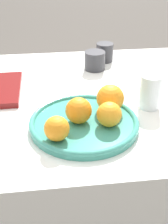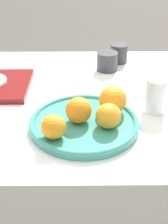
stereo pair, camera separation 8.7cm
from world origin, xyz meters
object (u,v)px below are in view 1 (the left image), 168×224
orange_0 (57,129)px  fruit_platter (84,123)px  cup_0 (105,52)px  cup_1 (95,61)px  orange_1 (79,111)px  orange_3 (110,98)px  water_glass (150,92)px  orange_2 (109,114)px

orange_0 → fruit_platter: bearing=43.8°
cup_0 → cup_1: size_ratio=0.93×
orange_1 → orange_3: size_ratio=0.90×
orange_1 → water_glass: size_ratio=0.69×
fruit_platter → orange_0: size_ratio=4.74×
water_glass → cup_0: (-0.07, 0.41, -0.02)m
fruit_platter → orange_1: 0.04m
fruit_platter → orange_2: 0.08m
orange_3 → cup_1: orange_3 is taller
fruit_platter → cup_1: (0.10, 0.42, 0.02)m
orange_0 → orange_2: (0.15, 0.05, 0.00)m
cup_1 → water_glass: bearing=-69.1°
fruit_platter → orange_3: (0.09, 0.05, 0.05)m
orange_3 → water_glass: bearing=15.8°
cup_1 → orange_3: bearing=-91.6°
orange_3 → water_glass: water_glass is taller
orange_1 → water_glass: (0.23, 0.09, -0.00)m
orange_2 → water_glass: size_ratio=0.65×
orange_0 → orange_1: bearing=50.1°
orange_0 → water_glass: (0.30, 0.17, 0.00)m
orange_2 → cup_0: size_ratio=0.91×
cup_1 → orange_2: bearing=-93.7°
orange_3 → water_glass: (0.13, 0.04, -0.01)m
orange_3 → cup_1: 0.36m
orange_3 → cup_0: size_ratio=1.07×
orange_2 → cup_1: (0.03, 0.44, -0.02)m
orange_1 → orange_2: (0.08, -0.03, -0.00)m
orange_2 → cup_1: 0.44m
cup_0 → cup_1: (-0.06, -0.08, -0.00)m
orange_0 → orange_2: orange_2 is taller
orange_0 → orange_3: orange_3 is taller
orange_2 → water_glass: 0.19m
orange_1 → cup_1: 0.43m
orange_0 → orange_1: 0.10m
cup_1 → orange_0: bearing=-109.6°
water_glass → orange_3: bearing=-164.2°
fruit_platter → cup_0: cup_0 is taller
orange_1 → cup_0: size_ratio=0.97×
orange_3 → cup_0: orange_3 is taller
orange_2 → fruit_platter: bearing=158.1°
orange_1 → orange_3: (0.10, 0.05, 0.00)m
orange_1 → cup_1: size_ratio=0.90×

